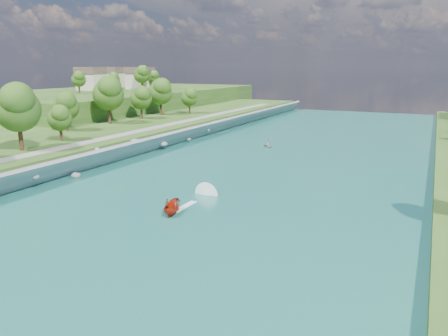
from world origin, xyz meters
The scene contains 11 objects.
ground centered at (0.00, 0.00, 0.00)m, with size 260.00×260.00×0.00m, color #2D5119.
river_water centered at (0.00, 20.00, 0.05)m, with size 55.00×240.00×0.10m, color #185B50.
berm_west centered at (-50.00, 20.00, 1.75)m, with size 45.00×240.00×3.50m, color #2D5119.
ridge_west centered at (-82.50, 95.00, 4.50)m, with size 60.00×120.00×9.00m, color #2D5119.
riprap_bank centered at (-25.85, 18.99, 1.79)m, with size 3.64×236.00×4.05m.
riverside_path centered at (-32.50, 20.00, 3.55)m, with size 3.00×200.00×0.10m, color gray.
ridge_houses centered at (-88.67, 100.00, 13.31)m, with size 29.50×29.50×8.40m.
trees_west centered at (-43.24, 13.15, 9.39)m, with size 18.63×145.31×13.89m.
trees_ridge centered at (-74.10, 89.44, 13.60)m, with size 12.73×36.99×10.57m.
motorboat centered at (-1.14, 4.60, 0.79)m, with size 3.60×19.03×1.93m.
raft centered at (-6.25, 50.98, 0.47)m, with size 3.58×3.59×1.65m.
Camera 1 is at (26.48, -39.69, 17.61)m, focal length 35.00 mm.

